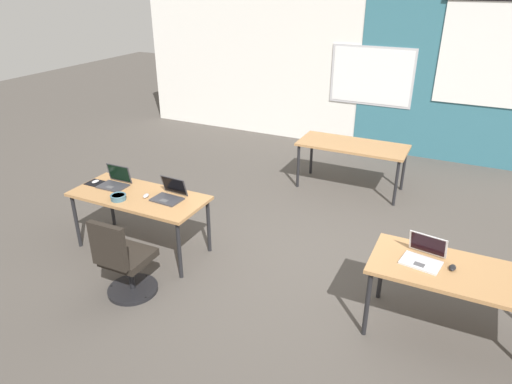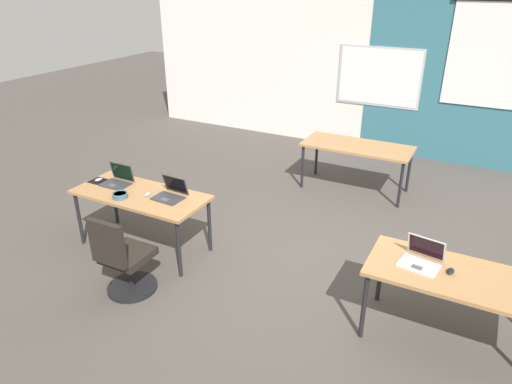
{
  "view_description": "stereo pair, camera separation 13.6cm",
  "coord_description": "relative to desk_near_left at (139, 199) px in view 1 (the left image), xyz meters",
  "views": [
    {
      "loc": [
        1.56,
        -4.31,
        3.01
      ],
      "look_at": [
        -0.39,
        -0.3,
        0.91
      ],
      "focal_mm": 32.4,
      "sensor_mm": 36.0,
      "label": 1
    },
    {
      "loc": [
        1.68,
        -4.25,
        3.01
      ],
      "look_at": [
        -0.39,
        -0.3,
        0.91
      ],
      "focal_mm": 32.4,
      "sensor_mm": 36.0,
      "label": 2
    }
  ],
  "objects": [
    {
      "name": "mouse_near_left_inner",
      "position": [
        0.12,
        -0.01,
        0.08
      ],
      "size": [
        0.08,
        0.11,
        0.03
      ],
      "color": "#B2B2B7",
      "rests_on": "desk_near_left"
    },
    {
      "name": "mousepad_near_left_end",
      "position": [
        -0.68,
        0.03,
        0.06
      ],
      "size": [
        0.22,
        0.19,
        0.0
      ],
      "color": "black",
      "rests_on": "desk_near_left"
    },
    {
      "name": "desk_far_center",
      "position": [
        1.75,
        2.8,
        0.0
      ],
      "size": [
        1.6,
        0.7,
        0.72
      ],
      "color": "#A37547",
      "rests_on": "ground"
    },
    {
      "name": "mouse_near_left_end",
      "position": [
        -0.68,
        0.03,
        0.08
      ],
      "size": [
        0.07,
        0.11,
        0.03
      ],
      "color": "#B2B2B7",
      "rests_on": "mousepad_near_left_end"
    },
    {
      "name": "back_wall_assembly",
      "position": [
        1.79,
        4.8,
        0.75
      ],
      "size": [
        10.0,
        0.27,
        2.8
      ],
      "color": "silver",
      "rests_on": "ground"
    },
    {
      "name": "desk_near_right",
      "position": [
        3.5,
        0.0,
        0.0
      ],
      "size": [
        1.6,
        0.7,
        0.72
      ],
      "color": "#A37547",
      "rests_on": "ground"
    },
    {
      "name": "laptop_near_left_end",
      "position": [
        -0.41,
        0.09,
        0.11
      ],
      "size": [
        0.33,
        0.28,
        0.24
      ],
      "rotation": [
        0.0,
        0.0,
        0.01
      ],
      "color": "#333338",
      "rests_on": "desk_near_left"
    },
    {
      "name": "desk_near_left",
      "position": [
        0.0,
        0.0,
        0.0
      ],
      "size": [
        1.6,
        0.7,
        0.72
      ],
      "color": "#A37547",
      "rests_on": "ground"
    },
    {
      "name": "mouse_near_right_inner",
      "position": [
        3.38,
        -0.0,
        0.08
      ],
      "size": [
        0.06,
        0.1,
        0.03
      ],
      "color": "black",
      "rests_on": "desk_near_right"
    },
    {
      "name": "snack_bowl",
      "position": [
        -0.12,
        -0.2,
        0.1
      ],
      "size": [
        0.18,
        0.18,
        0.06
      ],
      "color": "#3D6070",
      "rests_on": "desk_near_left"
    },
    {
      "name": "laptop_near_right_inner",
      "position": [
        3.14,
        0.02,
        0.11
      ],
      "size": [
        0.37,
        0.35,
        0.23
      ],
      "rotation": [
        0.0,
        0.0,
        -0.16
      ],
      "color": "silver",
      "rests_on": "desk_near_right"
    },
    {
      "name": "chair_near_left_inner",
      "position": [
        0.42,
        -0.8,
        -0.28
      ],
      "size": [
        0.52,
        0.54,
        0.92
      ],
      "rotation": [
        0.0,
        0.0,
        3.16
      ],
      "color": "black",
      "rests_on": "ground"
    },
    {
      "name": "laptop_near_left_inner",
      "position": [
        0.38,
        0.08,
        0.11
      ],
      "size": [
        0.34,
        0.31,
        0.23
      ],
      "rotation": [
        0.0,
        0.0,
        -0.05
      ],
      "color": "#333338",
      "rests_on": "desk_near_left"
    },
    {
      "name": "ground_plane",
      "position": [
        1.75,
        0.6,
        -0.66
      ],
      "size": [
        24.0,
        24.0,
        0.0
      ],
      "color": "#47423D"
    }
  ]
}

